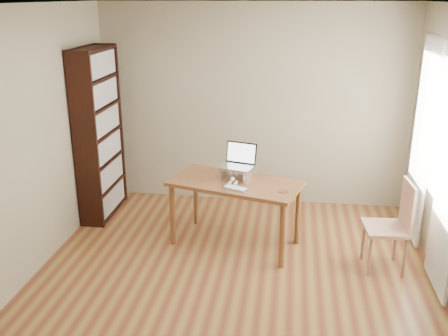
# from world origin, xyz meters

# --- Properties ---
(room) EXTENTS (4.04, 4.54, 2.64)m
(room) POSITION_xyz_m (0.03, 0.01, 1.30)
(room) COLOR brown
(room) RESTS_ON ground
(bookshelf) EXTENTS (0.30, 0.90, 2.10)m
(bookshelf) POSITION_xyz_m (-1.83, 1.55, 1.05)
(bookshelf) COLOR black
(bookshelf) RESTS_ON ground
(curtains) EXTENTS (0.03, 1.90, 2.25)m
(curtains) POSITION_xyz_m (1.92, 0.80, 1.17)
(curtains) COLOR white
(curtains) RESTS_ON ground
(desk) EXTENTS (1.53, 1.05, 0.75)m
(desk) POSITION_xyz_m (-0.07, 0.92, 0.65)
(desk) COLOR brown
(desk) RESTS_ON ground
(laptop_stand) EXTENTS (0.32, 0.25, 0.13)m
(laptop_stand) POSITION_xyz_m (-0.07, 1.00, 0.83)
(laptop_stand) COLOR silver
(laptop_stand) RESTS_ON desk
(laptop) EXTENTS (0.41, 0.38, 0.25)m
(laptop) POSITION_xyz_m (-0.07, 1.07, 0.94)
(laptop) COLOR silver
(laptop) RESTS_ON laptop_stand
(keyboard) EXTENTS (0.28, 0.21, 0.02)m
(keyboard) POSITION_xyz_m (-0.05, 0.70, 0.76)
(keyboard) COLOR silver
(keyboard) RESTS_ON desk
(coaster) EXTENTS (0.11, 0.11, 0.01)m
(coaster) POSITION_xyz_m (0.45, 0.70, 0.75)
(coaster) COLOR brown
(coaster) RESTS_ON desk
(cat) EXTENTS (0.24, 0.48, 0.15)m
(cat) POSITION_xyz_m (-0.07, 1.04, 0.81)
(cat) COLOR #453F36
(cat) RESTS_ON desk
(chair) EXTENTS (0.45, 0.45, 0.95)m
(chair) POSITION_xyz_m (1.56, 0.60, 0.51)
(chair) COLOR tan
(chair) RESTS_ON ground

